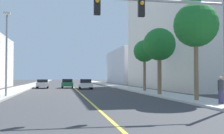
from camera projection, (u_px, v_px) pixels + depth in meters
The scene contains 15 objects.
ground at pixel (73, 87), 46.54m from camera, with size 192.00×192.00×0.00m, color #38383A.
sidewalk_left at pixel (26, 87), 45.09m from camera, with size 3.21×168.00×0.15m, color #9E9B93.
sidewalk_right at pixel (118, 86), 48.00m from camera, with size 3.21×168.00×0.15m, color beige.
lane_marking_center at pixel (73, 87), 46.54m from camera, with size 0.16×144.00×0.01m, color yellow.
building_right_near at pixel (187, 30), 41.98m from camera, with size 11.96×27.10×17.97m, color silver.
building_right_far at pixel (137, 67), 69.55m from camera, with size 12.01×22.86×8.46m, color silver.
traffic_signal_mast at pixel (172, 23), 14.10m from camera, with size 9.86×0.36×6.05m.
street_lamp at pixel (6, 49), 23.60m from camera, with size 0.56×0.28×7.33m.
palm_near at pixel (196, 26), 19.51m from camera, with size 3.20×3.20×7.01m.
palm_mid at pixel (159, 45), 25.76m from camera, with size 3.09×3.09×6.28m.
palm_far at pixel (144, 52), 32.20m from camera, with size 2.59×2.59×5.99m.
car_silver at pixel (43, 84), 41.78m from camera, with size 1.88×4.20×1.36m.
car_green at pixel (67, 83), 42.46m from camera, with size 1.89×4.16×1.41m.
car_white at pixel (85, 84), 39.06m from camera, with size 1.86×3.89×1.43m.
pedestrian at pixel (221, 90), 16.82m from camera, with size 0.38×0.38×1.69m.
Camera 1 is at (-2.05, -5.06, 1.86)m, focal length 43.46 mm.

